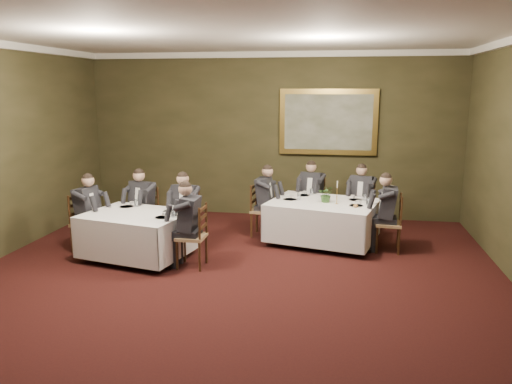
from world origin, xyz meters
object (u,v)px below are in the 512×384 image
(table_second, at_px, (137,232))
(chair_sec_backleft, at_px, (145,226))
(diner_main_endright, at_px, (389,222))
(painting, at_px, (328,122))
(chair_main_backleft, at_px, (312,213))
(chair_sec_endright, at_px, (193,249))
(chair_main_backright, at_px, (361,218))
(diner_main_backleft, at_px, (312,202))
(candlestick, at_px, (337,195))
(table_main, at_px, (323,219))
(diner_main_endleft, at_px, (263,209))
(chair_main_endright, at_px, (388,235))
(diner_main_backright, at_px, (361,207))
(centerpiece, at_px, (326,194))
(diner_sec_endright, at_px, (191,235))
(diner_sec_endleft, at_px, (87,222))
(chair_sec_backright, at_px, (186,231))
(chair_main_endleft, at_px, (263,221))
(diner_sec_backleft, at_px, (144,214))
(diner_sec_backright, at_px, (186,219))
(chair_sec_endleft, at_px, (87,235))

(table_second, bearing_deg, chair_sec_backleft, 105.15)
(diner_main_endright, xyz_separation_m, painting, (-1.13, 2.11, 1.55))
(chair_main_backleft, relative_size, chair_sec_endright, 1.00)
(chair_main_backright, bearing_deg, diner_main_backleft, 4.74)
(candlestick, bearing_deg, table_main, 153.02)
(diner_main_endleft, xyz_separation_m, chair_sec_endright, (-0.83, -1.87, -0.23))
(chair_main_backright, bearing_deg, painting, -37.35)
(chair_main_backright, relative_size, diner_main_endleft, 0.74)
(diner_main_backleft, xyz_separation_m, chair_sec_backleft, (-2.94, -1.50, -0.23))
(chair_main_backright, height_order, chair_main_endright, same)
(diner_main_backleft, bearing_deg, diner_main_backright, -176.30)
(chair_sec_endright, relative_size, candlestick, 2.38)
(centerpiece, bearing_deg, diner_sec_endright, -142.32)
(chair_main_backright, distance_m, diner_main_endright, 1.18)
(diner_main_endleft, height_order, painting, painting)
(chair_main_endright, relative_size, centerpiece, 3.23)
(diner_sec_endright, bearing_deg, table_second, 77.96)
(diner_sec_endleft, bearing_deg, diner_main_endleft, 126.72)
(diner_main_backright, distance_m, centerpiece, 1.13)
(chair_sec_backleft, distance_m, chair_sec_endright, 1.68)
(chair_sec_backright, bearing_deg, chair_main_backleft, -138.97)
(chair_main_endright, xyz_separation_m, painting, (-1.14, 2.11, 1.77))
(table_main, bearing_deg, painting, 90.00)
(centerpiece, bearing_deg, diner_main_backright, 51.56)
(diner_main_backleft, relative_size, chair_main_endleft, 1.35)
(diner_sec_backleft, bearing_deg, diner_main_backleft, -137.37)
(chair_main_backright, xyz_separation_m, centerpiece, (-0.66, -0.83, 0.64))
(diner_sec_backleft, bearing_deg, chair_main_backleft, -137.22)
(chair_sec_backleft, relative_size, centerpiece, 3.23)
(chair_sec_backright, bearing_deg, table_second, 52.31)
(diner_sec_backleft, bearing_deg, table_second, 121.06)
(diner_main_endright, xyz_separation_m, chair_sec_endright, (-3.08, -1.31, -0.23))
(diner_main_backleft, bearing_deg, chair_sec_backleft, 44.50)
(chair_sec_backleft, height_order, painting, painting)
(chair_main_backleft, xyz_separation_m, candlestick, (0.50, -1.17, 0.63))
(table_second, relative_size, chair_main_endleft, 1.86)
(chair_sec_endright, bearing_deg, diner_sec_endleft, 78.02)
(diner_main_endleft, xyz_separation_m, candlestick, (1.37, -0.40, 0.41))
(table_second, relative_size, chair_sec_backright, 1.86)
(table_main, height_order, table_second, same)
(table_main, relative_size, chair_sec_endright, 2.13)
(chair_main_backleft, bearing_deg, diner_main_backleft, 90.00)
(chair_main_endleft, height_order, diner_sec_backright, diner_sec_backright)
(chair_sec_backright, bearing_deg, chair_sec_backleft, -10.24)
(diner_sec_backright, bearing_deg, diner_main_backright, -152.44)
(diner_main_endleft, bearing_deg, chair_sec_backleft, -64.68)
(diner_main_backleft, height_order, chair_sec_backright, diner_main_backleft)
(diner_sec_endleft, bearing_deg, chair_sec_endright, 87.49)
(chair_sec_endleft, bearing_deg, candlestick, 113.57)
(chair_main_backright, bearing_deg, diner_sec_endright, 59.75)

